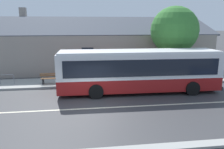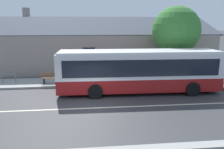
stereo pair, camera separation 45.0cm
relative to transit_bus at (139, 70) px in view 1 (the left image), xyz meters
name	(u,v)px [view 1 (the left image)]	position (x,y,z in m)	size (l,w,h in m)	color
ground_plane	(93,108)	(-3.56, -2.90, -1.66)	(300.00, 300.00, 0.00)	#38383A
sidewalk_far	(89,82)	(-3.56, 3.10, -1.59)	(60.00, 3.00, 0.15)	#9E9E99
lane_divider_stripe	(93,108)	(-3.56, -2.90, -1.66)	(60.00, 0.16, 0.01)	beige
community_building	(87,49)	(-3.61, 11.04, 0.39)	(26.81, 11.02, 6.80)	gray
transit_bus	(139,70)	(0.00, 0.00, 0.00)	(11.75, 2.93, 3.08)	maroon
bench_by_building	(52,79)	(-6.64, 2.55, -1.09)	(1.73, 0.51, 0.94)	brown
street_tree_primary	(175,31)	(4.23, 3.75, 2.63)	(4.22, 4.22, 6.50)	#4C3828
bike_rack	(7,77)	(-10.28, 3.04, -0.98)	(1.16, 0.06, 0.78)	slate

